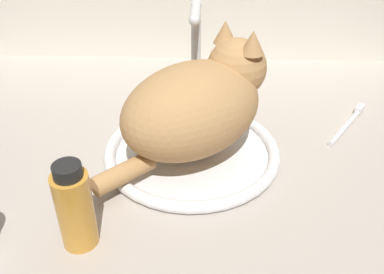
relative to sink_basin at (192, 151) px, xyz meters
The scene contains 6 objects.
countertop 7.93cm from the sink_basin, 138.10° to the left, with size 120.77×75.15×3.00cm, color #ADA399.
sink_basin is the anchor object (origin of this frame).
faucet 20.54cm from the sink_basin, 90.00° to the left, with size 16.25×11.88×22.19cm.
cat 9.54cm from the sink_basin, 44.06° to the left, with size 31.82×31.64×19.56cm.
amber_bottle 26.16cm from the sink_basin, 125.36° to the right, with size 5.00×5.00×13.49cm.
toothbrush 32.43cm from the sink_basin, 19.73° to the left, with size 10.41×14.15×1.70cm.
Camera 1 is at (8.12, -67.36, 49.26)cm, focal length 40.25 mm.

